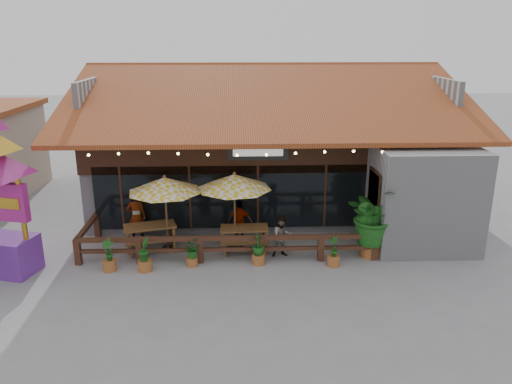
{
  "coord_description": "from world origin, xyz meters",
  "views": [
    {
      "loc": [
        -1.24,
        -15.68,
        7.17
      ],
      "look_at": [
        -0.58,
        1.5,
        1.8
      ],
      "focal_mm": 35.0,
      "sensor_mm": 36.0,
      "label": 1
    }
  ],
  "objects_px": {
    "picnic_table_left": "(150,233)",
    "picnic_table_right": "(244,234)",
    "tropical_plant": "(373,217)",
    "umbrella_left": "(165,185)",
    "umbrella_right": "(234,182)"
  },
  "relations": [
    {
      "from": "umbrella_left",
      "to": "umbrella_right",
      "type": "relative_size",
      "value": 0.99
    },
    {
      "from": "umbrella_left",
      "to": "picnic_table_right",
      "type": "xyz_separation_m",
      "value": [
        2.68,
        -0.05,
        -1.82
      ]
    },
    {
      "from": "umbrella_right",
      "to": "tropical_plant",
      "type": "height_order",
      "value": "umbrella_right"
    },
    {
      "from": "picnic_table_right",
      "to": "tropical_plant",
      "type": "relative_size",
      "value": 0.68
    },
    {
      "from": "umbrella_left",
      "to": "picnic_table_right",
      "type": "distance_m",
      "value": 3.25
    },
    {
      "from": "picnic_table_left",
      "to": "picnic_table_right",
      "type": "relative_size",
      "value": 1.25
    },
    {
      "from": "umbrella_left",
      "to": "tropical_plant",
      "type": "bearing_deg",
      "value": -6.98
    },
    {
      "from": "umbrella_left",
      "to": "picnic_table_right",
      "type": "bearing_deg",
      "value": -0.97
    },
    {
      "from": "umbrella_left",
      "to": "picnic_table_left",
      "type": "bearing_deg",
      "value": 166.53
    },
    {
      "from": "picnic_table_left",
      "to": "umbrella_left",
      "type": "bearing_deg",
      "value": -13.47
    },
    {
      "from": "umbrella_left",
      "to": "picnic_table_left",
      "type": "distance_m",
      "value": 1.9
    },
    {
      "from": "picnic_table_left",
      "to": "picnic_table_right",
      "type": "xyz_separation_m",
      "value": [
        3.31,
        -0.2,
        -0.04
      ]
    },
    {
      "from": "picnic_table_left",
      "to": "tropical_plant",
      "type": "xyz_separation_m",
      "value": [
        7.59,
        -1.0,
        0.85
      ]
    },
    {
      "from": "umbrella_right",
      "to": "picnic_table_left",
      "type": "bearing_deg",
      "value": 179.68
    },
    {
      "from": "umbrella_right",
      "to": "picnic_table_right",
      "type": "distance_m",
      "value": 1.9
    }
  ]
}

